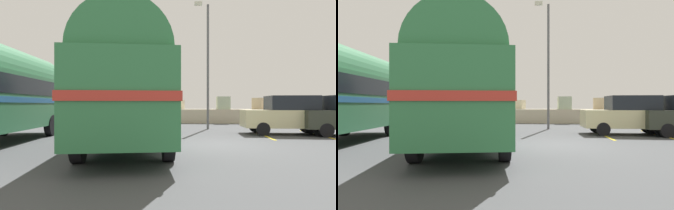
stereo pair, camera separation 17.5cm
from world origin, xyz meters
TOP-DOWN VIEW (x-y plane):
  - ground at (0.00, 0.00)m, footprint 32.00×26.00m
  - breakwater at (-0.41, 11.81)m, footprint 31.36×1.98m
  - vintage_coach at (-2.85, -0.72)m, footprint 4.02×8.89m
  - parked_car_nearest at (3.91, 3.74)m, footprint 4.11×1.76m
  - lamp_post at (0.18, 6.22)m, footprint 0.86×0.67m

SIDE VIEW (x-z plane):
  - ground at x=0.00m, z-range 0.00..0.02m
  - breakwater at x=-0.41m, z-range -0.54..1.96m
  - parked_car_nearest at x=3.91m, z-range 0.04..1.90m
  - vintage_coach at x=-2.85m, z-range 0.20..3.90m
  - lamp_post at x=0.18m, z-range 0.42..7.77m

